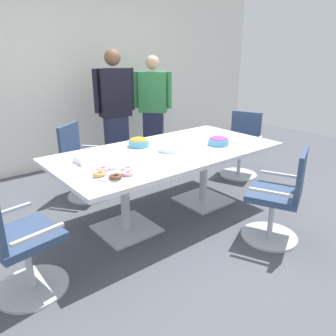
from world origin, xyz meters
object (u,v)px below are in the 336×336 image
object	(u,v)px
conference_table	(168,161)
napkin_pile	(86,159)
snack_bowl_candy_mix	(219,141)
office_chair_2	(279,201)
office_chair_3	(241,148)
snack_bowl_chips_orange	(139,142)
office_chair_0	(83,165)
donut_platter	(114,172)
person_standing_1	(153,108)
office_chair_1	(18,246)
person_standing_0	(115,110)
plate_stack	(170,149)

from	to	relation	value
conference_table	napkin_pile	distance (m)	0.87
snack_bowl_candy_mix	napkin_pile	size ratio (longest dim) A/B	1.21
office_chair_2	office_chair_3	bearing A→B (deg)	25.92
office_chair_2	snack_bowl_chips_orange	size ratio (longest dim) A/B	4.05
office_chair_0	donut_platter	bearing A→B (deg)	39.22
office_chair_2	person_standing_1	size ratio (longest dim) A/B	0.54
office_chair_1	person_standing_0	world-z (taller)	person_standing_0
snack_bowl_chips_orange	napkin_pile	xyz separation A→B (m)	(-0.69, -0.14, -0.02)
office_chair_1	snack_bowl_chips_orange	xyz separation A→B (m)	(1.48, 0.62, 0.39)
person_standing_1	plate_stack	xyz separation A→B (m)	(-1.10, -1.77, -0.10)
office_chair_3	office_chair_2	bearing A→B (deg)	118.85
plate_stack	napkin_pile	world-z (taller)	napkin_pile
plate_stack	donut_platter	bearing A→B (deg)	-163.46
conference_table	office_chair_1	distance (m)	1.68
person_standing_1	office_chair_3	bearing A→B (deg)	155.95
office_chair_1	plate_stack	world-z (taller)	office_chair_1
office_chair_2	donut_platter	world-z (taller)	office_chair_2
office_chair_3	plate_stack	xyz separation A→B (m)	(-1.64, -0.35, 0.37)
office_chair_1	office_chair_3	distance (m)	3.33
donut_platter	person_standing_1	bearing A→B (deg)	46.49
office_chair_1	napkin_pile	world-z (taller)	office_chair_1
snack_bowl_candy_mix	plate_stack	xyz separation A→B (m)	(-0.57, 0.16, -0.02)
conference_table	plate_stack	xyz separation A→B (m)	(-0.01, -0.04, 0.15)
conference_table	office_chair_3	bearing A→B (deg)	10.88
person_standing_1	donut_platter	bearing A→B (deg)	91.56
office_chair_0	person_standing_0	xyz separation A→B (m)	(0.81, 0.55, 0.52)
office_chair_0	donut_platter	xyz separation A→B (m)	(-0.31, -1.32, 0.36)
conference_table	napkin_pile	world-z (taller)	napkin_pile
person_standing_1	napkin_pile	xyz separation A→B (m)	(-1.94, -1.55, -0.09)
office_chair_1	snack_bowl_candy_mix	bearing A→B (deg)	84.37
office_chair_2	person_standing_1	bearing A→B (deg)	53.56
snack_bowl_candy_mix	donut_platter	size ratio (longest dim) A/B	0.65
donut_platter	office_chair_3	bearing A→B (deg)	13.52
snack_bowl_candy_mix	napkin_pile	xyz separation A→B (m)	(-1.41, 0.37, -0.01)
office_chair_2	person_standing_1	xyz separation A→B (m)	(0.61, 2.79, 0.47)
person_standing_1	donut_platter	distance (m)	2.76
office_chair_0	napkin_pile	bearing A→B (deg)	30.86
donut_platter	napkin_pile	world-z (taller)	napkin_pile
snack_bowl_chips_orange	conference_table	bearing A→B (deg)	-63.39
conference_table	snack_bowl_chips_orange	bearing A→B (deg)	116.61
office_chair_0	snack_bowl_chips_orange	xyz separation A→B (m)	(0.34, -0.74, 0.39)
snack_bowl_chips_orange	snack_bowl_candy_mix	bearing A→B (deg)	-34.93
conference_table	person_standing_0	size ratio (longest dim) A/B	1.36
conference_table	plate_stack	world-z (taller)	plate_stack
plate_stack	snack_bowl_chips_orange	bearing A→B (deg)	113.24
conference_table	napkin_pile	size ratio (longest dim) A/B	12.62
office_chair_2	snack_bowl_chips_orange	xyz separation A→B (m)	(-0.64, 1.37, 0.39)
person_standing_1	snack_bowl_candy_mix	distance (m)	1.99
person_standing_1	conference_table	bearing A→B (deg)	102.76
office_chair_2	snack_bowl_candy_mix	bearing A→B (deg)	60.54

